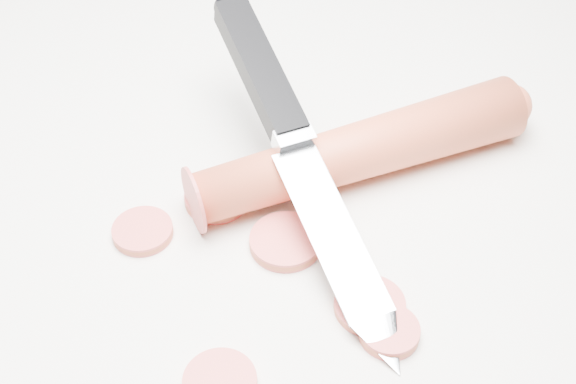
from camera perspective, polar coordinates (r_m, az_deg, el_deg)
The scene contains 9 objects.
ground at distance 0.46m, azimuth 2.65°, elevation -2.26°, with size 2.40×2.40×0.00m, color white.
carrot at distance 0.47m, azimuth 5.20°, elevation 2.96°, with size 0.03×0.03×0.21m, color #CD4627.
carrot_slice_0 at distance 0.45m, azimuth -10.30°, elevation -2.76°, with size 0.03×0.03×0.01m, color #CE433F.
carrot_slice_1 at distance 0.47m, azimuth -5.12°, elevation -0.42°, with size 0.04×0.04×0.01m, color #CE433F.
carrot_slice_2 at distance 0.42m, azimuth 5.83°, elevation -8.03°, with size 0.04×0.04×0.01m, color #CE433F.
carrot_slice_3 at distance 0.41m, azimuth 7.22°, elevation -9.83°, with size 0.03×0.03×0.01m, color #CE433F.
carrot_slice_5 at distance 0.44m, azimuth -0.17°, elevation -3.55°, with size 0.04×0.04×0.01m, color #CE433F.
carrot_slice_6 at distance 0.39m, azimuth -4.86°, elevation -13.35°, with size 0.04×0.04×0.01m, color #CE433F.
kitchen_knife at distance 0.44m, azimuth 1.14°, elevation 2.50°, with size 0.21×0.17×0.08m, color silver, non-canonical shape.
Camera 1 is at (0.14, -0.27, 0.34)m, focal length 50.00 mm.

